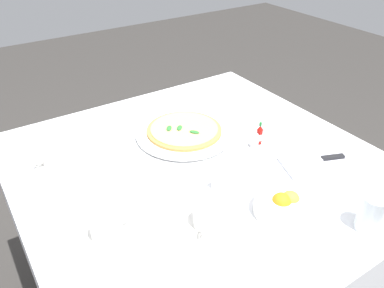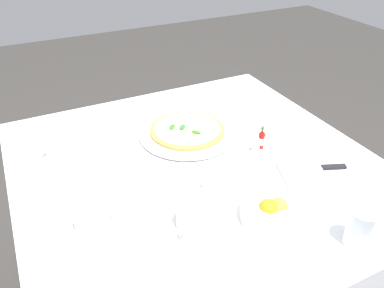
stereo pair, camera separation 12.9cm
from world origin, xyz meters
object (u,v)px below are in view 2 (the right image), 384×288
pizza_plate (187,133)px  dinner_knife (318,168)px  pizza (187,129)px  napkin_folded (318,172)px  coffee_cup_far_left (90,221)px  water_glass_left_edge (359,230)px  salt_shaker (256,145)px  pepper_shaker (266,138)px  hot_sauce_bottle (261,139)px  coffee_cup_far_right (57,149)px  menu_card (214,176)px  citrus_bowl (270,211)px  coffee_cup_near_left (191,218)px

pizza_plate → dinner_knife: dinner_knife is taller
pizza → napkin_folded: pizza is taller
pizza_plate → dinner_knife: 0.46m
coffee_cup_far_left → water_glass_left_edge: (-0.57, 0.33, 0.01)m
salt_shaker → pepper_shaker: bearing=-160.3°
napkin_folded → hot_sauce_bottle: bearing=-51.6°
pizza_plate → napkin_folded: napkin_folded is taller
coffee_cup_far_right → hot_sauce_bottle: 0.67m
pepper_shaker → menu_card: bearing=23.0°
pizza → coffee_cup_far_right: (0.44, -0.07, 0.00)m
salt_shaker → citrus_bowl: bearing=62.4°
coffee_cup_near_left → salt_shaker: (-0.35, -0.22, -0.01)m
pizza_plate → coffee_cup_far_left: bearing=36.4°
hot_sauce_bottle → pepper_shaker: bearing=-160.3°
water_glass_left_edge → napkin_folded: (-0.11, -0.26, -0.03)m
dinner_knife → citrus_bowl: citrus_bowl is taller
napkin_folded → pepper_shaker: pepper_shaker is taller
napkin_folded → dinner_knife: bearing=-2.2°
pizza → hot_sauce_bottle: hot_sauce_bottle is taller
coffee_cup_far_right → salt_shaker: size_ratio=2.35×
coffee_cup_far_right → coffee_cup_near_left: bearing=117.3°
salt_shaker → dinner_knife: bearing=116.9°
citrus_bowl → hot_sauce_bottle: (-0.18, -0.29, 0.01)m
pepper_shaker → dinner_knife: bearing=100.9°
dinner_knife → coffee_cup_far_right: bearing=-12.0°
dinner_knife → menu_card: size_ratio=2.14×
coffee_cup_near_left → menu_card: coffee_cup_near_left is taller
citrus_bowl → pepper_shaker: 0.37m
coffee_cup_far_right → dinner_knife: 0.83m
pizza → water_glass_left_edge: bearing=103.4°
pepper_shaker → menu_card: size_ratio=0.64×
pizza → pepper_shaker: bearing=141.4°
menu_card → pepper_shaker: bearing=-171.9°
water_glass_left_edge → napkin_folded: 0.28m
pizza_plate → pepper_shaker: bearing=141.4°
pizza_plate → water_glass_left_edge: size_ratio=3.35×
water_glass_left_edge → menu_card: (0.20, -0.36, -0.01)m
pizza_plate → coffee_cup_near_left: bearing=65.6°
citrus_bowl → menu_card: (0.06, -0.19, 0.00)m
salt_shaker → pepper_shaker: same height
pizza_plate → napkin_folded: 0.46m
citrus_bowl → pepper_shaker: size_ratio=2.67×
water_glass_left_edge → hot_sauce_bottle: water_glass_left_edge is taller
citrus_bowl → menu_card: bearing=-72.6°
dinner_knife → menu_card: (0.31, -0.10, 0.01)m
coffee_cup_far_left → salt_shaker: size_ratio=2.35×
citrus_bowl → hot_sauce_bottle: size_ratio=1.81×
pizza_plate → menu_card: size_ratio=3.88×
water_glass_left_edge → napkin_folded: bearing=-112.4°
coffee_cup_far_left → menu_card: (-0.37, -0.02, 0.00)m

